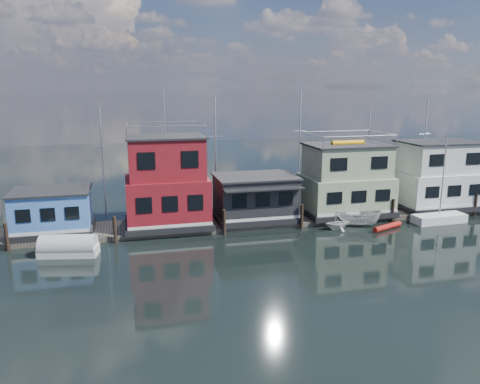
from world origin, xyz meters
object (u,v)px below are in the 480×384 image
object	(u,v)px
houseboat_red	(167,184)
houseboat_white	(437,176)
red_kayak	(387,227)
motorboat	(358,218)
tarp_runabout	(68,247)
dinghy_white	(337,223)
day_sailer	(439,218)
houseboat_blue	(52,211)
houseboat_green	(346,181)
houseboat_dark	(255,197)

from	to	relation	value
houseboat_red	houseboat_white	bearing A→B (deg)	0.00
houseboat_white	red_kayak	bearing A→B (deg)	-149.57
houseboat_red	motorboat	size ratio (longest dim) A/B	2.89
houseboat_red	motorboat	world-z (taller)	houseboat_red
tarp_runabout	dinghy_white	xyz separation A→B (m)	(22.31, 1.22, -0.03)
day_sailer	dinghy_white	distance (m)	10.14
houseboat_red	dinghy_white	bearing A→B (deg)	-14.52
houseboat_blue	houseboat_red	distance (m)	9.69
houseboat_green	tarp_runabout	xyz separation A→B (m)	(-24.85, -4.96, -2.91)
houseboat_green	houseboat_white	distance (m)	10.00
motorboat	tarp_runabout	distance (m)	24.61
houseboat_white	day_sailer	distance (m)	5.63
houseboat_red	houseboat_white	world-z (taller)	houseboat_red
motorboat	dinghy_white	world-z (taller)	motorboat
houseboat_white	tarp_runabout	size ratio (longest dim) A/B	1.87
houseboat_dark	houseboat_white	bearing A→B (deg)	0.06
houseboat_blue	houseboat_red	bearing A→B (deg)	0.00
houseboat_blue	houseboat_red	xyz separation A→B (m)	(9.50, 0.00, 1.90)
houseboat_red	motorboat	bearing A→B (deg)	-11.15
houseboat_dark	motorboat	bearing A→B (deg)	-20.61
houseboat_red	tarp_runabout	distance (m)	9.91
houseboat_white	dinghy_white	bearing A→B (deg)	-163.36
houseboat_white	red_kayak	distance (m)	10.08
houseboat_red	red_kayak	world-z (taller)	houseboat_red
day_sailer	red_kayak	bearing A→B (deg)	-174.68
motorboat	dinghy_white	distance (m)	2.29
houseboat_dark	day_sailer	bearing A→B (deg)	-13.65
houseboat_blue	dinghy_white	world-z (taller)	houseboat_blue
houseboat_dark	houseboat_white	world-z (taller)	houseboat_white
houseboat_green	motorboat	distance (m)	4.31
houseboat_dark	motorboat	xyz separation A→B (m)	(8.71, -3.27, -1.62)
houseboat_green	motorboat	world-z (taller)	houseboat_green
motorboat	houseboat_blue	bearing A→B (deg)	106.77
houseboat_blue	houseboat_green	size ratio (longest dim) A/B	0.76
houseboat_dark	dinghy_white	size ratio (longest dim) A/B	3.18
houseboat_blue	motorboat	size ratio (longest dim) A/B	1.56
dinghy_white	day_sailer	bearing A→B (deg)	-91.83
houseboat_blue	red_kayak	xyz separation A→B (m)	(28.29, -4.83, -1.96)
dinghy_white	houseboat_blue	bearing A→B (deg)	81.01
houseboat_red	tarp_runabout	bearing A→B (deg)	-147.69
houseboat_red	day_sailer	size ratio (longest dim) A/B	1.50
houseboat_dark	tarp_runabout	world-z (taller)	houseboat_dark
houseboat_white	houseboat_dark	bearing A→B (deg)	-179.94
houseboat_dark	dinghy_white	distance (m)	7.68
motorboat	houseboat_red	bearing A→B (deg)	102.78
dinghy_white	houseboat_white	bearing A→B (deg)	-73.46
houseboat_red	dinghy_white	distance (m)	15.34
houseboat_red	houseboat_dark	bearing A→B (deg)	-0.14
houseboat_blue	houseboat_dark	bearing A→B (deg)	-0.06
dinghy_white	houseboat_dark	bearing A→B (deg)	59.93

